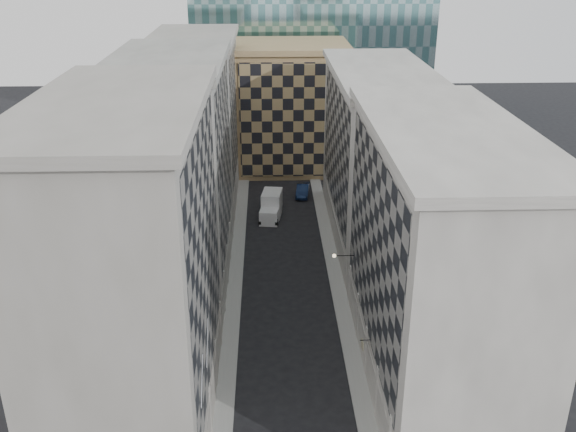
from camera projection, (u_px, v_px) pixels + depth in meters
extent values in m
cube|color=gray|center=(235.00, 284.00, 65.79)|extent=(1.50, 100.00, 0.15)
cube|color=gray|center=(337.00, 282.00, 66.11)|extent=(1.50, 100.00, 0.15)
cube|color=gray|center=(133.00, 276.00, 43.65)|extent=(10.00, 22.00, 23.00)
cube|color=gray|center=(204.00, 255.00, 43.21)|extent=(0.25, 19.36, 18.00)
cube|color=gray|center=(211.00, 392.00, 47.71)|extent=(0.45, 21.12, 3.20)
cube|color=gray|center=(115.00, 104.00, 38.97)|extent=(10.80, 22.80, 0.70)
cylinder|color=gray|center=(205.00, 410.00, 44.94)|extent=(0.90, 0.90, 4.40)
cylinder|color=gray|center=(211.00, 363.00, 49.99)|extent=(0.90, 0.90, 4.40)
cylinder|color=gray|center=(216.00, 324.00, 55.04)|extent=(0.90, 0.90, 4.40)
cube|color=gray|center=(175.00, 175.00, 64.05)|extent=(10.00, 22.00, 22.00)
cube|color=gray|center=(223.00, 160.00, 63.61)|extent=(0.25, 19.36, 17.00)
cube|color=gray|center=(227.00, 258.00, 67.91)|extent=(0.45, 21.12, 3.20)
cube|color=gray|center=(167.00, 59.00, 59.57)|extent=(10.80, 22.80, 0.70)
cylinder|color=gray|center=(220.00, 292.00, 60.09)|extent=(0.90, 0.90, 4.40)
cylinder|color=gray|center=(224.00, 265.00, 65.14)|extent=(0.90, 0.90, 4.40)
cylinder|color=gray|center=(226.00, 241.00, 70.19)|extent=(0.90, 0.90, 4.40)
cylinder|color=gray|center=(229.00, 221.00, 75.24)|extent=(0.90, 0.90, 4.40)
cube|color=gray|center=(197.00, 122.00, 84.45)|extent=(10.00, 22.00, 21.00)
cube|color=gray|center=(233.00, 111.00, 84.01)|extent=(0.25, 19.36, 16.00)
cube|color=gray|center=(235.00, 185.00, 88.11)|extent=(0.45, 21.12, 3.20)
cube|color=gray|center=(192.00, 38.00, 80.17)|extent=(10.80, 22.80, 0.70)
cylinder|color=gray|center=(231.00, 204.00, 80.29)|extent=(0.90, 0.90, 4.40)
cylinder|color=gray|center=(233.00, 188.00, 85.34)|extent=(0.90, 0.90, 4.40)
cylinder|color=gray|center=(235.00, 174.00, 90.40)|extent=(0.90, 0.90, 4.40)
cylinder|color=gray|center=(237.00, 162.00, 95.45)|extent=(0.90, 0.90, 4.40)
cube|color=#A7A299|center=(437.00, 263.00, 48.60)|extent=(10.00, 26.00, 20.00)
cube|color=gray|center=(374.00, 246.00, 47.85)|extent=(0.25, 22.88, 15.00)
cube|color=#A7A299|center=(368.00, 356.00, 51.76)|extent=(0.45, 24.96, 3.20)
cube|color=#A7A299|center=(450.00, 131.00, 44.51)|extent=(10.80, 26.80, 0.70)
cylinder|color=#A7A299|center=(381.00, 392.00, 46.76)|extent=(0.90, 0.90, 4.40)
cylinder|color=#A7A299|center=(371.00, 350.00, 51.53)|extent=(0.90, 0.90, 4.40)
cylinder|color=#A7A299|center=(362.00, 316.00, 56.31)|extent=(0.90, 0.90, 4.40)
cylinder|color=#A7A299|center=(354.00, 286.00, 61.08)|extent=(0.90, 0.90, 4.40)
cube|color=#A7A299|center=(378.00, 159.00, 73.59)|extent=(10.00, 28.00, 19.00)
cube|color=gray|center=(336.00, 146.00, 72.85)|extent=(0.25, 24.64, 14.00)
cube|color=#A7A299|center=(335.00, 222.00, 76.56)|extent=(0.45, 26.88, 3.20)
cube|color=#A7A299|center=(383.00, 72.00, 69.70)|extent=(10.80, 28.80, 0.70)
cube|color=tan|center=(291.00, 109.00, 97.38)|extent=(16.00, 14.00, 18.00)
cube|color=tan|center=(293.00, 121.00, 90.86)|extent=(15.20, 0.25, 16.50)
cube|color=tan|center=(291.00, 46.00, 93.67)|extent=(16.80, 14.80, 0.80)
cube|color=#2F2925|center=(276.00, 60.00, 108.20)|extent=(6.00, 6.00, 28.00)
cylinder|color=gray|center=(202.00, 381.00, 38.76)|extent=(0.10, 2.33, 2.33)
cylinder|color=gray|center=(207.00, 343.00, 42.43)|extent=(0.10, 2.33, 2.33)
cylinder|color=black|center=(344.00, 256.00, 58.18)|extent=(1.80, 0.08, 0.08)
sphere|color=#FFE5B2|center=(334.00, 256.00, 58.15)|extent=(0.36, 0.36, 0.36)
cube|color=white|center=(269.00, 216.00, 79.88)|extent=(2.57, 2.74, 1.84)
cube|color=white|center=(272.00, 203.00, 82.04)|extent=(2.84, 3.97, 3.17)
cylinder|color=black|center=(260.00, 222.00, 79.41)|extent=(0.43, 0.95, 0.92)
cylinder|color=black|center=(277.00, 223.00, 79.21)|extent=(0.43, 0.95, 0.92)
cylinder|color=black|center=(265.00, 207.00, 83.70)|extent=(0.43, 0.95, 0.92)
cylinder|color=black|center=(281.00, 208.00, 83.51)|extent=(0.43, 0.95, 0.92)
imported|color=#111F3E|center=(303.00, 190.00, 88.54)|extent=(2.20, 4.88, 1.55)
cylinder|color=black|center=(365.00, 340.00, 49.33)|extent=(0.82, 0.10, 0.06)
cube|color=tan|center=(362.00, 345.00, 49.49)|extent=(0.10, 0.72, 0.72)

